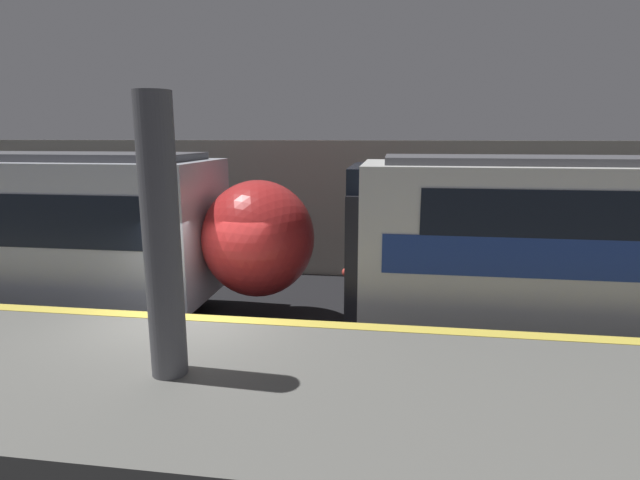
% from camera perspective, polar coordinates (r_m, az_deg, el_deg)
% --- Properties ---
extents(ground_plane, '(120.00, 120.00, 0.00)m').
position_cam_1_polar(ground_plane, '(9.65, -14.72, -13.96)').
color(ground_plane, black).
extents(platform, '(40.00, 4.07, 1.04)m').
position_cam_1_polar(platform, '(7.81, -20.94, -16.66)').
color(platform, slate).
rests_on(platform, ground).
extents(station_rear_barrier, '(50.00, 0.15, 4.00)m').
position_cam_1_polar(station_rear_barrier, '(15.07, -5.50, 3.66)').
color(station_rear_barrier, '#B2AD9E').
rests_on(station_rear_barrier, ground).
extents(support_pillar_near, '(0.47, 0.47, 3.64)m').
position_cam_1_polar(support_pillar_near, '(6.61, -17.65, 0.04)').
color(support_pillar_near, '#56565B').
rests_on(support_pillar_near, platform).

